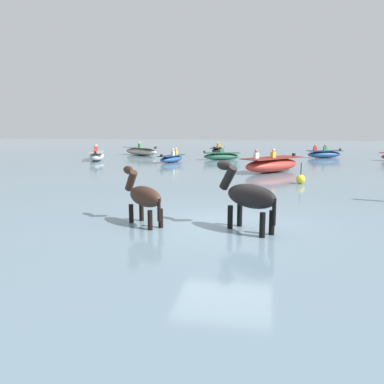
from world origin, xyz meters
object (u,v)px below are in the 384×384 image
(boat_distant_west, at_px, (218,150))
(channel_buoy, at_px, (301,179))
(boat_near_starboard, at_px, (272,165))
(boat_near_port, at_px, (324,154))
(boat_far_inshore, at_px, (222,156))
(boat_far_offshore, at_px, (97,156))
(boat_distant_east, at_px, (172,159))
(horse_lead_dark_bay, at_px, (144,198))
(boat_mid_channel, at_px, (141,151))
(horse_trailing_black, at_px, (248,198))

(boat_distant_west, distance_m, channel_buoy, 18.83)
(boat_near_starboard, bearing_deg, boat_near_port, 67.49)
(boat_distant_west, bearing_deg, boat_near_port, -24.40)
(boat_distant_west, bearing_deg, channel_buoy, -71.95)
(boat_near_port, distance_m, boat_far_inshore, 8.23)
(boat_far_offshore, height_order, boat_distant_west, boat_far_offshore)
(boat_distant_west, relative_size, boat_near_starboard, 0.68)
(boat_far_offshore, bearing_deg, boat_distant_west, 50.02)
(boat_distant_west, xyz_separation_m, boat_far_inshore, (1.19, -7.17, 0.01))
(boat_distant_west, xyz_separation_m, boat_distant_east, (-1.95, -9.65, 0.00))
(boat_far_inshore, distance_m, boat_near_starboard, 7.56)
(horse_lead_dark_bay, bearing_deg, channel_buoy, 59.98)
(horse_lead_dark_bay, relative_size, boat_mid_channel, 0.50)
(boat_distant_east, bearing_deg, horse_trailing_black, -70.09)
(boat_far_offshore, height_order, boat_far_inshore, boat_far_offshore)
(horse_trailing_black, relative_size, boat_mid_channel, 0.55)
(boat_mid_channel, distance_m, boat_distant_east, 6.70)
(boat_distant_east, distance_m, boat_near_starboard, 7.85)
(horse_trailing_black, distance_m, channel_buoy, 8.22)
(horse_trailing_black, bearing_deg, boat_near_starboard, 86.46)
(boat_far_inshore, bearing_deg, horse_lead_dark_bay, -89.70)
(boat_near_port, bearing_deg, horse_trailing_black, -102.47)
(boat_distant_east, bearing_deg, boat_far_inshore, 38.35)
(boat_distant_west, bearing_deg, horse_lead_dark_bay, -87.15)
(horse_trailing_black, bearing_deg, boat_far_inshore, 98.34)
(boat_mid_channel, height_order, channel_buoy, boat_mid_channel)
(boat_near_port, height_order, boat_distant_west, boat_near_port)
(horse_trailing_black, distance_m, boat_near_starboard, 12.03)
(boat_far_inshore, relative_size, boat_near_starboard, 0.73)
(boat_distant_east, distance_m, boat_far_inshore, 4.00)
(horse_trailing_black, bearing_deg, channel_buoy, 76.55)
(boat_mid_channel, height_order, boat_distant_east, boat_mid_channel)
(horse_lead_dark_bay, xyz_separation_m, boat_near_port, (7.49, 21.80, -0.41))
(horse_trailing_black, relative_size, boat_distant_east, 0.79)
(horse_lead_dark_bay, relative_size, horse_trailing_black, 0.90)
(boat_far_offshore, bearing_deg, boat_near_starboard, -21.12)
(boat_far_offshore, distance_m, boat_distant_east, 5.72)
(boat_far_inshore, height_order, boat_near_starboard, boat_near_starboard)
(horse_trailing_black, relative_size, boat_far_inshore, 0.73)
(boat_mid_channel, xyz_separation_m, boat_far_offshore, (-1.75, -4.87, -0.02))
(boat_distant_west, xyz_separation_m, channel_buoy, (5.83, -17.90, -0.05))
(horse_lead_dark_bay, height_order, horse_trailing_black, horse_trailing_black)
(boat_near_starboard, relative_size, channel_buoy, 4.15)
(horse_lead_dark_bay, height_order, boat_distant_west, horse_lead_dark_bay)
(horse_trailing_black, xyz_separation_m, boat_near_starboard, (0.74, 12.00, -0.42))
(horse_trailing_black, bearing_deg, boat_near_port, 77.53)
(channel_buoy, bearing_deg, boat_far_offshore, 146.93)
(horse_trailing_black, bearing_deg, boat_mid_channel, 114.44)
(horse_trailing_black, distance_m, boat_far_offshore, 20.37)
(boat_distant_west, bearing_deg, boat_far_offshore, -129.98)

